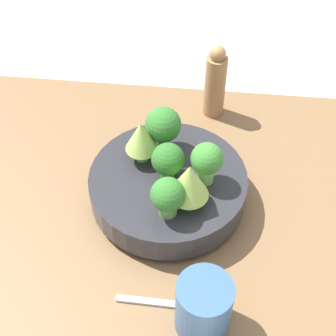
{
  "coord_description": "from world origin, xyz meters",
  "views": [
    {
      "loc": [
        0.1,
        -0.55,
        0.7
      ],
      "look_at": [
        0.04,
        -0.01,
        0.12
      ],
      "focal_mm": 50.0,
      "sensor_mm": 36.0,
      "label": 1
    }
  ],
  "objects_px": {
    "cup": "(203,306)",
    "pepper_mill": "(215,83)",
    "bowl": "(168,186)",
    "fork": "(169,304)"
  },
  "relations": [
    {
      "from": "pepper_mill",
      "to": "fork",
      "type": "bearing_deg",
      "value": -95.61
    },
    {
      "from": "fork",
      "to": "bowl",
      "type": "bearing_deg",
      "value": 96.87
    },
    {
      "from": "pepper_mill",
      "to": "fork",
      "type": "distance_m",
      "value": 0.47
    },
    {
      "from": "fork",
      "to": "pepper_mill",
      "type": "bearing_deg",
      "value": 84.39
    },
    {
      "from": "bowl",
      "to": "cup",
      "type": "relative_size",
      "value": 2.7
    },
    {
      "from": "cup",
      "to": "pepper_mill",
      "type": "height_order",
      "value": "pepper_mill"
    },
    {
      "from": "cup",
      "to": "pepper_mill",
      "type": "xyz_separation_m",
      "value": [
        -0.01,
        0.48,
        0.03
      ]
    },
    {
      "from": "cup",
      "to": "pepper_mill",
      "type": "distance_m",
      "value": 0.48
    },
    {
      "from": "bowl",
      "to": "fork",
      "type": "relative_size",
      "value": 1.67
    },
    {
      "from": "bowl",
      "to": "cup",
      "type": "bearing_deg",
      "value": -71.68
    }
  ]
}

